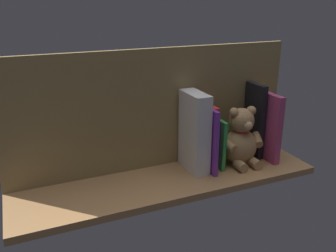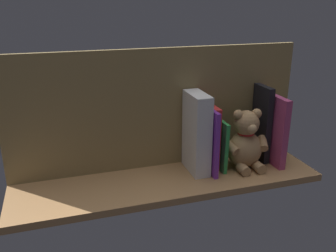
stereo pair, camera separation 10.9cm
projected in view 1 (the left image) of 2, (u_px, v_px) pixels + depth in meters
The scene contains 10 objects.
ground_plane at pixel (168, 181), 115.24cm from camera, with size 96.08×25.43×2.20cm, color #A87A4C.
shelf_back_panel at pixel (155, 110), 117.33cm from camera, with size 96.08×1.50×39.20cm, color olive.
book_0 at pixel (267, 126), 130.45cm from camera, with size 2.91×9.99×20.29cm, color yellow.
book_1 at pixel (265, 125), 126.43cm from camera, with size 2.21×15.47×23.48cm, color #B23F72.
book_2 at pixel (254, 120), 127.47cm from camera, with size 2.12×9.76×26.16cm, color black.
teddy_bear at pixel (241, 139), 122.21cm from camera, with size 16.30×12.84×20.08cm.
book_3 at pixel (215, 141), 121.72cm from camera, with size 1.23×12.44×16.58cm, color green.
book_4 at pixel (208, 135), 121.25cm from camera, with size 2.26×9.95×20.93cm, color red.
book_5 at pixel (205, 138), 118.27cm from camera, with size 1.30×14.79×21.33cm, color purple.
dictionary_thick_white at pixel (194, 132), 116.80cm from camera, with size 5.28×12.99×25.95cm, color white.
Camera 1 is at (41.03, 94.15, 54.00)cm, focal length 38.95 mm.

